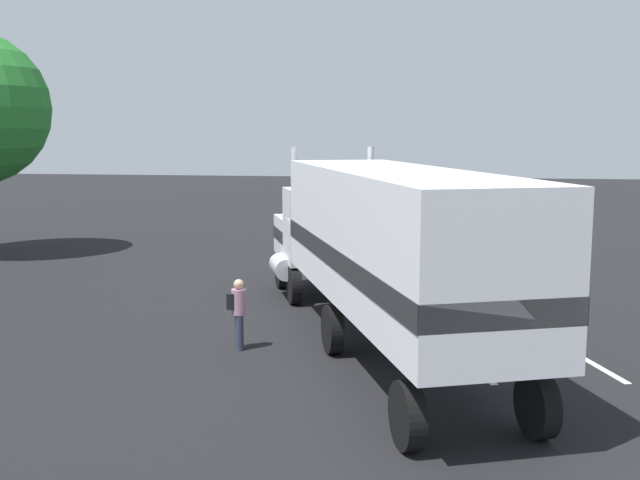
% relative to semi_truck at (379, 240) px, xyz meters
% --- Properties ---
extents(ground_plane, '(120.00, 120.00, 0.00)m').
position_rel_semi_truck_xyz_m(ground_plane, '(5.04, 1.75, -2.52)').
color(ground_plane, black).
extents(lane_stripe_near, '(4.22, 1.56, 0.01)m').
position_rel_semi_truck_xyz_m(lane_stripe_near, '(-0.07, -1.75, -2.52)').
color(lane_stripe_near, silver).
rests_on(lane_stripe_near, ground_plane).
extents(lane_stripe_mid, '(4.22, 1.56, 0.01)m').
position_rel_semi_truck_xyz_m(lane_stripe_mid, '(0.39, -4.36, -2.52)').
color(lane_stripe_mid, silver).
rests_on(lane_stripe_mid, ground_plane).
extents(semi_truck, '(14.11, 7.37, 4.50)m').
position_rel_semi_truck_xyz_m(semi_truck, '(0.00, 0.00, 0.00)').
color(semi_truck, white).
rests_on(semi_truck, ground_plane).
extents(person_bystander, '(0.39, 0.48, 1.63)m').
position_rel_semi_truck_xyz_m(person_bystander, '(-0.52, 3.14, -1.63)').
color(person_bystander, '#2D3347').
rests_on(person_bystander, ground_plane).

